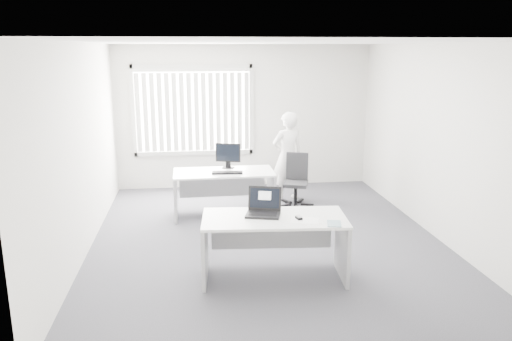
{
  "coord_description": "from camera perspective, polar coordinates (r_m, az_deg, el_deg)",
  "views": [
    {
      "loc": [
        -1.03,
        -6.77,
        2.72
      ],
      "look_at": [
        -0.13,
        0.15,
        1.0
      ],
      "focal_mm": 35.0,
      "sensor_mm": 36.0,
      "label": 1
    }
  ],
  "objects": [
    {
      "name": "keyboard",
      "position": [
        8.09,
        -3.3,
        -0.25
      ],
      "size": [
        0.51,
        0.21,
        0.02
      ],
      "primitive_type": "cube",
      "rotation": [
        0.0,
        0.0,
        -0.09
      ],
      "color": "black",
      "rests_on": "desk_far"
    },
    {
      "name": "desk_near",
      "position": [
        6.01,
        2.08,
        -7.29
      ],
      "size": [
        1.76,
        0.93,
        0.78
      ],
      "rotation": [
        0.0,
        0.0,
        -0.08
      ],
      "color": "white",
      "rests_on": "ground"
    },
    {
      "name": "desk_far",
      "position": [
        8.27,
        -3.69,
        -1.52
      ],
      "size": [
        1.65,
        0.79,
        0.75
      ],
      "rotation": [
        0.0,
        0.0,
        0.01
      ],
      "color": "white",
      "rests_on": "ground"
    },
    {
      "name": "ceiling",
      "position": [
        6.85,
        1.31,
        14.47
      ],
      "size": [
        5.0,
        6.0,
        0.02
      ],
      "primitive_type": "cube",
      "color": "white",
      "rests_on": "wall_back"
    },
    {
      "name": "wall_right",
      "position": [
        7.75,
        19.87,
        3.17
      ],
      "size": [
        0.02,
        6.0,
        2.8
      ],
      "primitive_type": "cube",
      "color": "silver",
      "rests_on": "ground"
    },
    {
      "name": "wall_left",
      "position": [
        7.06,
        -19.27,
        2.24
      ],
      "size": [
        0.02,
        6.0,
        2.8
      ],
      "primitive_type": "cube",
      "color": "silver",
      "rests_on": "ground"
    },
    {
      "name": "ground",
      "position": [
        7.37,
        1.19,
        -7.85
      ],
      "size": [
        6.0,
        6.0,
        0.0
      ],
      "primitive_type": "plane",
      "color": "#595860",
      "rests_on": "ground"
    },
    {
      "name": "person",
      "position": [
        9.1,
        3.61,
        1.66
      ],
      "size": [
        0.68,
        0.53,
        1.62
      ],
      "primitive_type": "imported",
      "rotation": [
        0.0,
        0.0,
        3.41
      ],
      "color": "silver",
      "rests_on": "ground"
    },
    {
      "name": "blinds",
      "position": [
        9.75,
        -7.2,
        6.62
      ],
      "size": [
        2.2,
        0.1,
        1.5
      ],
      "primitive_type": null,
      "color": "silver",
      "rests_on": "wall_back"
    },
    {
      "name": "wall_front",
      "position": [
        4.13,
        7.53,
        -4.96
      ],
      "size": [
        5.0,
        0.02,
        2.8
      ],
      "primitive_type": "cube",
      "color": "silver",
      "rests_on": "ground"
    },
    {
      "name": "window",
      "position": [
        9.8,
        -7.21,
        6.84
      ],
      "size": [
        2.32,
        0.06,
        1.76
      ],
      "primitive_type": "cube",
      "color": "#BBBBB6",
      "rests_on": "wall_back"
    },
    {
      "name": "wall_back",
      "position": [
        9.92,
        -1.36,
        6.15
      ],
      "size": [
        5.0,
        0.02,
        2.8
      ],
      "primitive_type": "cube",
      "color": "silver",
      "rests_on": "ground"
    },
    {
      "name": "booklet",
      "position": [
        5.77,
        8.92,
        -6.01
      ],
      "size": [
        0.2,
        0.25,
        0.01
      ],
      "primitive_type": "cube",
      "rotation": [
        0.0,
        0.0,
        -0.24
      ],
      "color": "silver",
      "rests_on": "desk_near"
    },
    {
      "name": "office_chair",
      "position": [
        8.85,
        4.58,
        -2.18
      ],
      "size": [
        0.67,
        0.67,
        0.93
      ],
      "rotation": [
        0.0,
        0.0,
        -0.32
      ],
      "color": "black",
      "rests_on": "ground"
    },
    {
      "name": "paper_sheet",
      "position": [
        5.85,
        5.58,
        -5.67
      ],
      "size": [
        0.37,
        0.31,
        0.0
      ],
      "primitive_type": "cube",
      "rotation": [
        0.0,
        0.0,
        -0.29
      ],
      "color": "white",
      "rests_on": "desk_near"
    },
    {
      "name": "laptop",
      "position": [
        5.92,
        0.81,
        -3.76
      ],
      "size": [
        0.48,
        0.45,
        0.31
      ],
      "primitive_type": null,
      "rotation": [
        0.0,
        0.0,
        -0.26
      ],
      "color": "black",
      "rests_on": "desk_near"
    },
    {
      "name": "monitor",
      "position": [
        8.41,
        -3.22,
        1.71
      ],
      "size": [
        0.44,
        0.25,
        0.43
      ],
      "primitive_type": null,
      "rotation": [
        0.0,
        0.0,
        -0.31
      ],
      "color": "black",
      "rests_on": "desk_far"
    },
    {
      "name": "mouse",
      "position": [
        5.87,
        4.92,
        -5.35
      ],
      "size": [
        0.08,
        0.11,
        0.04
      ],
      "primitive_type": null,
      "rotation": [
        0.0,
        0.0,
        0.21
      ],
      "color": "#B0B0B3",
      "rests_on": "paper_sheet"
    }
  ]
}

